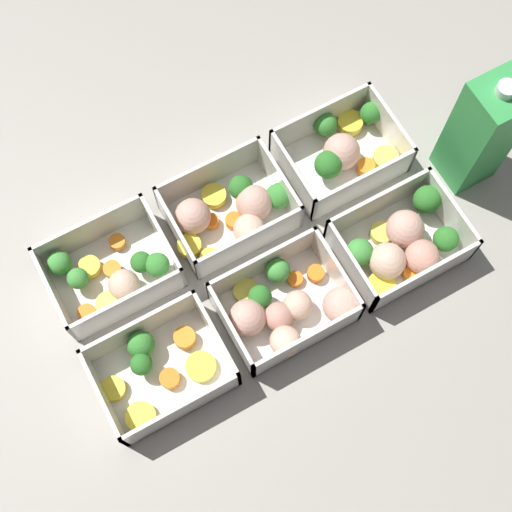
# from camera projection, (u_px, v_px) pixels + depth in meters

# --- Properties ---
(ground_plane) EXTENTS (4.00, 4.00, 0.00)m
(ground_plane) POSITION_uv_depth(u_px,v_px,m) (256.00, 262.00, 0.96)
(ground_plane) COLOR gray
(container_near_left) EXTENTS (0.17, 0.12, 0.06)m
(container_near_left) POSITION_uv_depth(u_px,v_px,m) (159.00, 368.00, 0.89)
(container_near_left) COLOR silver
(container_near_left) RESTS_ON ground_plane
(container_near_center) EXTENTS (0.17, 0.14, 0.06)m
(container_near_center) POSITION_uv_depth(u_px,v_px,m) (286.00, 308.00, 0.92)
(container_near_center) COLOR silver
(container_near_center) RESTS_ON ground_plane
(container_near_right) EXTENTS (0.16, 0.13, 0.06)m
(container_near_right) POSITION_uv_depth(u_px,v_px,m) (402.00, 243.00, 0.94)
(container_near_right) COLOR silver
(container_near_right) RESTS_ON ground_plane
(container_far_left) EXTENTS (0.16, 0.12, 0.06)m
(container_far_left) POSITION_uv_depth(u_px,v_px,m) (112.00, 272.00, 0.93)
(container_far_left) COLOR silver
(container_far_left) RESTS_ON ground_plane
(container_far_center) EXTENTS (0.18, 0.13, 0.06)m
(container_far_center) POSITION_uv_depth(u_px,v_px,m) (232.00, 211.00, 0.96)
(container_far_center) COLOR silver
(container_far_center) RESTS_ON ground_plane
(container_far_right) EXTENTS (0.17, 0.13, 0.06)m
(container_far_right) POSITION_uv_depth(u_px,v_px,m) (342.00, 150.00, 0.99)
(container_far_right) COLOR silver
(container_far_right) RESTS_ON ground_plane
(juice_carton) EXTENTS (0.07, 0.07, 0.20)m
(juice_carton) POSITION_uv_depth(u_px,v_px,m) (481.00, 133.00, 0.92)
(juice_carton) COLOR green
(juice_carton) RESTS_ON ground_plane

